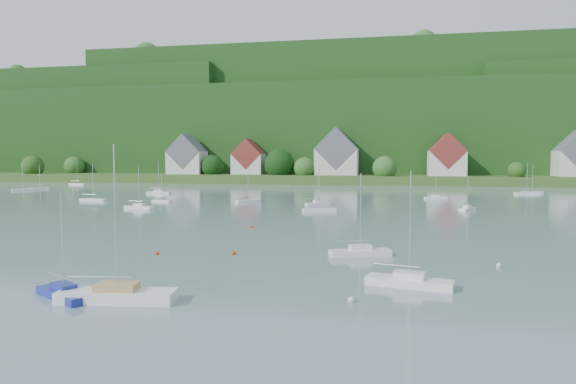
{
  "coord_description": "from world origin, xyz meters",
  "views": [
    {
      "loc": [
        24.06,
        -7.55,
        9.7
      ],
      "look_at": [
        8.04,
        75.0,
        4.0
      ],
      "focal_mm": 32.05,
      "sensor_mm": 36.0,
      "label": 1
    }
  ],
  "objects_px": {
    "near_sailboat_1": "(64,292)",
    "near_sailboat_4": "(409,281)",
    "near_sailboat_3": "(360,251)",
    "near_sailboat_2": "(117,294)"
  },
  "relations": [
    {
      "from": "near_sailboat_3",
      "to": "near_sailboat_4",
      "type": "distance_m",
      "value": 12.25
    },
    {
      "from": "near_sailboat_1",
      "to": "near_sailboat_4",
      "type": "height_order",
      "value": "near_sailboat_4"
    },
    {
      "from": "near_sailboat_1",
      "to": "near_sailboat_2",
      "type": "xyz_separation_m",
      "value": [
        4.04,
        -0.07,
        0.1
      ]
    },
    {
      "from": "near_sailboat_1",
      "to": "near_sailboat_4",
      "type": "relative_size",
      "value": 0.85
    },
    {
      "from": "near_sailboat_2",
      "to": "near_sailboat_4",
      "type": "bearing_deg",
      "value": 14.34
    },
    {
      "from": "near_sailboat_3",
      "to": "near_sailboat_2",
      "type": "bearing_deg",
      "value": -149.15
    },
    {
      "from": "near_sailboat_1",
      "to": "near_sailboat_2",
      "type": "height_order",
      "value": "near_sailboat_2"
    },
    {
      "from": "near_sailboat_4",
      "to": "near_sailboat_3",
      "type": "bearing_deg",
      "value": 122.76
    },
    {
      "from": "near_sailboat_2",
      "to": "near_sailboat_3",
      "type": "height_order",
      "value": "near_sailboat_2"
    },
    {
      "from": "near_sailboat_1",
      "to": "near_sailboat_4",
      "type": "distance_m",
      "value": 24.74
    }
  ]
}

